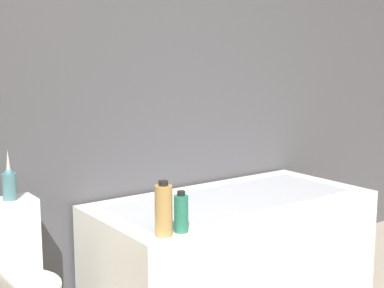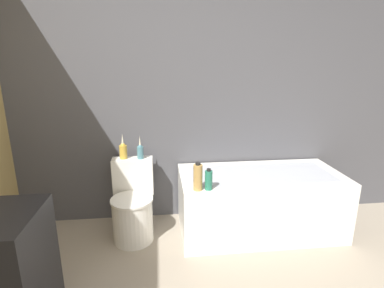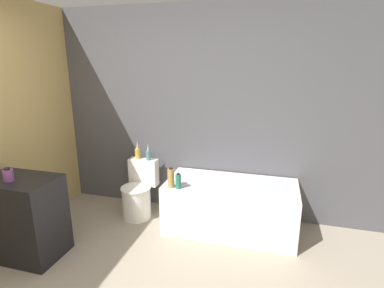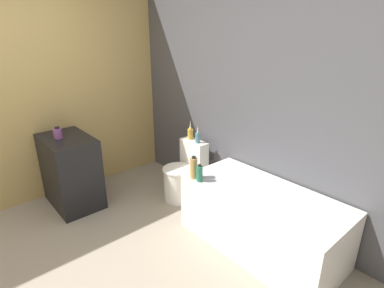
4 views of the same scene
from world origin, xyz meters
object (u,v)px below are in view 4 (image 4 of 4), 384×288
bathtub (261,219)px  vase_silver (198,137)px  shampoo_bottle_tall (194,168)px  soap_bottle_glass (58,133)px  shampoo_bottle_short (199,173)px  vase_gold (190,133)px  toilet (183,176)px

bathtub → vase_silver: bearing=170.2°
vase_silver → shampoo_bottle_tall: 0.68m
soap_bottle_glass → bathtub: bearing=29.8°
shampoo_bottle_tall → shampoo_bottle_short: size_ratio=1.31×
bathtub → vase_gold: vase_gold is taller
vase_gold → vase_silver: 0.16m
bathtub → soap_bottle_glass: soap_bottle_glass is taller
vase_silver → shampoo_bottle_short: vase_silver is taller
bathtub → vase_silver: 1.22m
bathtub → shampoo_bottle_short: bearing=-151.5°
toilet → vase_gold: 0.53m
shampoo_bottle_tall → toilet: bearing=151.0°
vase_gold → shampoo_bottle_short: vase_gold is taller
shampoo_bottle_short → toilet: bearing=154.2°
vase_gold → toilet: bearing=-67.9°
toilet → shampoo_bottle_short: 0.80m
soap_bottle_glass → vase_silver: bearing=57.0°
soap_bottle_glass → vase_silver: size_ratio=0.60×
soap_bottle_glass → shampoo_bottle_tall: bearing=32.0°
vase_gold → vase_silver: vase_gold is taller
bathtub → toilet: 1.18m
toilet → vase_silver: (0.08, 0.17, 0.48)m
soap_bottle_glass → vase_silver: 1.56m
vase_gold → shampoo_bottle_short: (0.72, -0.51, -0.12)m
soap_bottle_glass → vase_silver: (0.85, 1.31, -0.12)m
toilet → shampoo_bottle_short: (0.64, -0.31, 0.37)m
bathtub → toilet: size_ratio=2.13×
shampoo_bottle_short → bathtub: bearing=28.5°
toilet → shampoo_bottle_tall: size_ratio=3.00×
shampoo_bottle_short → vase_gold: bearing=145.0°
soap_bottle_glass → vase_gold: bearing=62.6°
soap_bottle_glass → shampoo_bottle_short: size_ratio=0.74×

